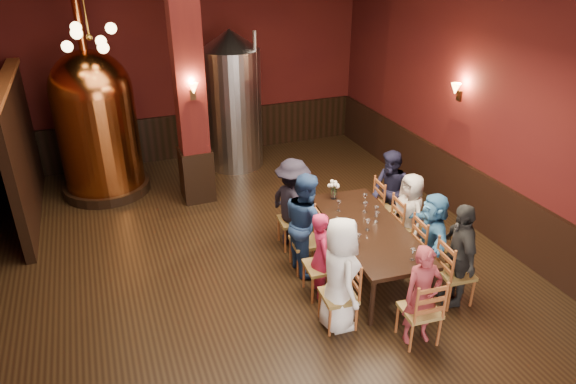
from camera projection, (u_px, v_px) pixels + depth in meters
name	position (u px, v px, depth m)	size (l,w,h in m)	color
room	(254.00, 132.00, 6.71)	(10.00, 10.02, 4.50)	black
wainscot_right	(478.00, 200.00, 8.77)	(0.08, 9.90, 1.00)	black
wainscot_back	(190.00, 135.00, 11.63)	(7.90, 0.08, 1.00)	black
column	(189.00, 83.00, 8.94)	(0.58, 0.58, 4.50)	#44110E
partition	(22.00, 153.00, 8.81)	(0.22, 3.50, 2.40)	black
pendant_cluster	(89.00, 37.00, 8.16)	(0.90, 0.90, 1.70)	#A57226
sconce_wall	(460.00, 91.00, 8.65)	(0.20, 0.20, 0.36)	black
sconce_column	(193.00, 90.00, 8.72)	(0.20, 0.20, 0.36)	black
dining_table	(368.00, 231.00, 7.49)	(1.19, 2.47, 0.75)	black
chair_0	(339.00, 295.00, 6.52)	(0.46, 0.46, 0.92)	brown
person_0	(340.00, 274.00, 6.37)	(0.76, 0.49, 1.56)	white
chair_1	(321.00, 266.00, 7.09)	(0.46, 0.46, 0.92)	brown
person_1	(321.00, 255.00, 7.01)	(0.47, 0.31, 1.28)	#C02050
chair_2	(306.00, 242.00, 7.66)	(0.46, 0.46, 0.92)	brown
person_2	(306.00, 223.00, 7.51)	(0.76, 0.38, 1.57)	navy
chair_3	(293.00, 220.00, 8.23)	(0.46, 0.46, 0.92)	brown
person_3	(293.00, 204.00, 8.10)	(0.98, 0.56, 1.51)	black
chair_4	(455.00, 273.00, 6.95)	(0.46, 0.46, 0.92)	brown
person_4	(459.00, 255.00, 6.82)	(0.88, 0.37, 1.50)	black
chair_5	(430.00, 247.00, 7.52)	(0.46, 0.46, 0.92)	brown
person_5	(431.00, 235.00, 7.43)	(1.23, 0.39, 1.33)	teal
chair_6	(408.00, 225.00, 8.09)	(0.46, 0.46, 0.92)	brown
person_6	(409.00, 214.00, 8.00)	(0.65, 0.42, 1.33)	beige
chair_7	(389.00, 206.00, 8.66)	(0.46, 0.46, 0.92)	brown
person_7	(390.00, 192.00, 8.55)	(0.70, 0.34, 1.44)	black
chair_8	(420.00, 310.00, 6.26)	(0.46, 0.46, 0.92)	brown
person_8	(422.00, 296.00, 6.17)	(0.49, 0.32, 1.34)	maroon
copper_kettle	(96.00, 122.00, 9.59)	(1.77, 1.77, 3.91)	black
steel_vessel	(233.00, 100.00, 10.76)	(1.51, 1.51, 2.91)	#B2B2B7
rose_vase	(334.00, 187.00, 8.18)	(0.19, 0.19, 0.32)	white
wine_glass_0	(376.00, 211.00, 7.71)	(0.07, 0.07, 0.17)	white
wine_glass_1	(358.00, 239.00, 7.00)	(0.07, 0.07, 0.17)	white
wine_glass_2	(365.00, 199.00, 8.08)	(0.07, 0.07, 0.17)	white
wine_glass_3	(376.00, 217.00, 7.56)	(0.07, 0.07, 0.17)	white
wine_glass_4	(368.00, 225.00, 7.36)	(0.07, 0.07, 0.17)	white
wine_glass_5	(413.00, 254.00, 6.67)	(0.07, 0.07, 0.17)	white
wine_glass_6	(339.00, 206.00, 7.88)	(0.07, 0.07, 0.17)	white
wine_glass_7	(365.00, 207.00, 7.83)	(0.07, 0.07, 0.17)	white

